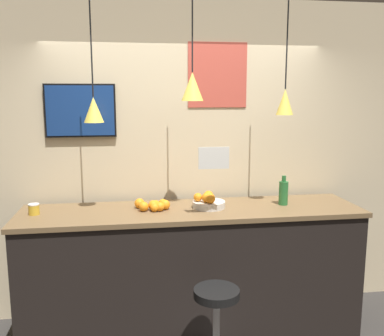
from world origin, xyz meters
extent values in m
cube|color=beige|center=(0.00, 1.07, 1.45)|extent=(8.00, 0.06, 2.90)
cube|color=black|center=(0.00, 0.61, 0.53)|extent=(2.83, 0.66, 1.06)
cube|color=brown|center=(0.00, 0.61, 1.08)|extent=(2.87, 0.70, 0.04)
cylinder|color=#B7B7BC|center=(0.08, -0.05, 0.32)|extent=(0.05, 0.05, 0.61)
cylinder|color=black|center=(0.08, -0.05, 0.65)|extent=(0.33, 0.33, 0.06)
cylinder|color=beige|center=(0.15, 0.63, 1.13)|extent=(0.28, 0.28, 0.06)
sphere|color=orange|center=(0.12, 0.59, 1.20)|extent=(0.08, 0.08, 0.08)
sphere|color=orange|center=(0.14, 0.55, 1.20)|extent=(0.09, 0.09, 0.09)
sphere|color=orange|center=(0.05, 0.63, 1.20)|extent=(0.07, 0.07, 0.07)
sphere|color=orange|center=(0.12, 0.61, 1.20)|extent=(0.07, 0.07, 0.07)
sphere|color=orange|center=(0.15, 0.66, 1.20)|extent=(0.08, 0.08, 0.08)
sphere|color=orange|center=(-0.27, 0.58, 1.14)|extent=(0.08, 0.08, 0.08)
sphere|color=orange|center=(-0.24, 0.69, 1.14)|extent=(0.07, 0.07, 0.07)
sphere|color=orange|center=(-0.23, 0.62, 1.15)|extent=(0.08, 0.08, 0.08)
sphere|color=orange|center=(-0.41, 0.59, 1.14)|extent=(0.08, 0.08, 0.08)
sphere|color=orange|center=(-0.32, 0.57, 1.14)|extent=(0.07, 0.07, 0.07)
sphere|color=orange|center=(-0.32, 0.62, 1.14)|extent=(0.08, 0.08, 0.08)
sphere|color=orange|center=(-0.44, 0.69, 1.15)|extent=(0.09, 0.09, 0.09)
sphere|color=orange|center=(-0.32, 0.63, 1.14)|extent=(0.08, 0.08, 0.08)
sphere|color=orange|center=(-0.30, 0.65, 1.14)|extent=(0.08, 0.08, 0.08)
sphere|color=orange|center=(-0.32, 0.61, 1.15)|extent=(0.09, 0.09, 0.09)
cylinder|color=#286B33|center=(0.81, 0.63, 1.21)|extent=(0.08, 0.08, 0.21)
cylinder|color=#286B33|center=(0.81, 0.63, 1.34)|extent=(0.04, 0.04, 0.05)
cylinder|color=gold|center=(-1.28, 0.63, 1.14)|extent=(0.09, 0.09, 0.08)
cylinder|color=white|center=(-1.28, 0.63, 1.19)|extent=(0.09, 0.09, 0.01)
cylinder|color=black|center=(-0.78, 0.59, 2.42)|extent=(0.01, 0.01, 0.76)
cone|color=#EAD14C|center=(-0.78, 0.59, 1.94)|extent=(0.15, 0.15, 0.20)
sphere|color=#F9EFCC|center=(-0.78, 0.59, 1.86)|extent=(0.04, 0.04, 0.04)
cylinder|color=black|center=(0.00, 0.59, 2.52)|extent=(0.01, 0.01, 0.57)
cone|color=#EAD14C|center=(0.00, 0.59, 2.12)|extent=(0.18, 0.18, 0.23)
sphere|color=#F9EFCC|center=(0.00, 0.59, 2.02)|extent=(0.04, 0.04, 0.04)
cylinder|color=black|center=(0.78, 0.59, 2.45)|extent=(0.01, 0.01, 0.70)
cone|color=#EAD14C|center=(0.78, 0.59, 1.99)|extent=(0.14, 0.14, 0.21)
sphere|color=#F9EFCC|center=(0.78, 0.59, 1.91)|extent=(0.04, 0.04, 0.04)
cube|color=black|center=(-0.92, 1.02, 1.92)|extent=(0.61, 0.04, 0.46)
cube|color=navy|center=(-0.92, 1.00, 1.92)|extent=(0.58, 0.01, 0.43)
cube|color=white|center=(0.13, 0.34, 1.58)|extent=(0.24, 0.01, 0.17)
cube|color=#C64C3D|center=(0.30, 1.03, 2.23)|extent=(0.54, 0.01, 0.58)
camera|label=1|loc=(-0.52, -2.84, 2.06)|focal=40.00mm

